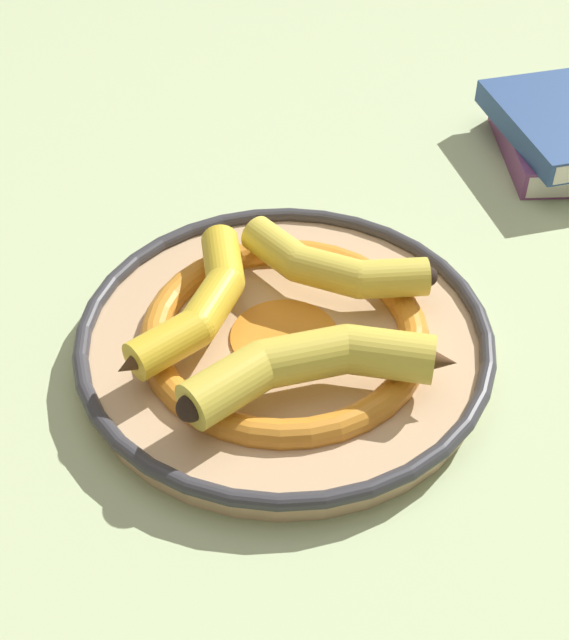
{
  "coord_description": "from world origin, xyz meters",
  "views": [
    {
      "loc": [
        0.52,
        0.13,
        0.53
      ],
      "look_at": [
        0.01,
        0.01,
        0.04
      ],
      "focal_mm": 50.0,
      "sensor_mm": 36.0,
      "label": 1
    }
  ],
  "objects_px": {
    "decorative_bowl": "(284,340)",
    "banana_c": "(200,305)",
    "banana_b": "(313,364)",
    "book_stack": "(563,135)",
    "banana_a": "(328,265)"
  },
  "relations": [
    {
      "from": "decorative_bowl",
      "to": "banana_b",
      "type": "bearing_deg",
      "value": 31.25
    },
    {
      "from": "banana_b",
      "to": "book_stack",
      "type": "relative_size",
      "value": 0.92
    },
    {
      "from": "banana_b",
      "to": "banana_c",
      "type": "relative_size",
      "value": 1.05
    },
    {
      "from": "decorative_bowl",
      "to": "banana_c",
      "type": "relative_size",
      "value": 1.85
    },
    {
      "from": "banana_b",
      "to": "banana_c",
      "type": "distance_m",
      "value": 0.11
    },
    {
      "from": "banana_c",
      "to": "banana_b",
      "type": "bearing_deg",
      "value": -107.17
    },
    {
      "from": "book_stack",
      "to": "banana_c",
      "type": "bearing_deg",
      "value": -56.05
    },
    {
      "from": "banana_b",
      "to": "book_stack",
      "type": "xyz_separation_m",
      "value": [
        -0.42,
        0.19,
        -0.03
      ]
    },
    {
      "from": "decorative_bowl",
      "to": "book_stack",
      "type": "distance_m",
      "value": 0.43
    },
    {
      "from": "banana_a",
      "to": "banana_b",
      "type": "relative_size",
      "value": 0.93
    },
    {
      "from": "banana_b",
      "to": "book_stack",
      "type": "distance_m",
      "value": 0.46
    },
    {
      "from": "banana_a",
      "to": "banana_c",
      "type": "height_order",
      "value": "same"
    },
    {
      "from": "banana_a",
      "to": "decorative_bowl",
      "type": "bearing_deg",
      "value": -101.42
    },
    {
      "from": "banana_b",
      "to": "book_stack",
      "type": "height_order",
      "value": "banana_b"
    },
    {
      "from": "decorative_bowl",
      "to": "banana_b",
      "type": "relative_size",
      "value": 1.75
    }
  ]
}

